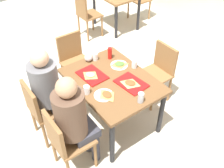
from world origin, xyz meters
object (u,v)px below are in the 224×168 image
Objects in this scene: tray_red_far at (131,83)px; pizza_slice_a at (90,75)px; main_table at (112,85)px; pizza_slice_c at (120,64)px; chair_near_left at (42,108)px; tray_red_near at (92,75)px; chair_near_right at (65,140)px; chair_far_side at (159,69)px; chair_left_end at (74,58)px; pizza_slice_b at (130,83)px; condiment_bottle at (110,53)px; soda_can at (141,98)px; person_in_red at (49,87)px; foil_bundle at (88,58)px; plastic_cup_b at (87,90)px; paper_plate_center at (119,65)px; plastic_cup_a at (134,64)px; background_chair_near at (86,13)px; paper_plate_near_edge at (104,95)px; plastic_cup_c at (95,57)px; person_in_brown_jacket at (74,118)px; pizza_slice_d at (107,95)px.

pizza_slice_a is (-0.40, -0.31, 0.02)m from tray_red_far.
pizza_slice_c is at bearing 124.86° from main_table.
tray_red_near is at bearing 82.63° from chair_near_left.
chair_far_side is (-0.29, 1.64, 0.00)m from chair_near_right.
chair_left_end reaches higher than pizza_slice_b.
soda_can is at bearing -14.23° from condiment_bottle.
foil_bundle is at bearing 107.01° from person_in_red.
plastic_cup_b reaches higher than pizza_slice_a.
chair_near_left is at bearing -96.19° from paper_plate_center.
tray_red_near is 2.25× the size of condiment_bottle.
tray_red_near is 0.49m from pizza_slice_b.
tray_red_far is 0.53m from plastic_cup_b.
tray_red_near is 0.03m from pizza_slice_a.
chair_near_left is 1.08m from pizza_slice_b.
tray_red_near is at bearing 136.45° from plastic_cup_b.
tray_red_near is 0.56m from plastic_cup_a.
person_in_red is (0.00, 0.14, 0.25)m from chair_near_left.
chair_near_left and background_chair_near have the same top height.
pizza_slice_b is at bearing 33.08° from tray_red_near.
paper_plate_near_edge is 0.71m from plastic_cup_c.
pizza_slice_a is 0.43m from pizza_slice_c.
person_in_red reaches higher than chair_left_end.
foil_bundle is (-0.03, -0.09, 0.00)m from plastic_cup_c.
chair_near_right is 1.19m from plastic_cup_c.
person_in_red is at bearing -136.33° from paper_plate_near_edge.
plastic_cup_b is at bearing -137.61° from paper_plate_near_edge.
plastic_cup_c is at bearing -176.02° from pizza_slice_b.
plastic_cup_a is (0.93, 0.37, 0.27)m from chair_left_end.
pizza_slice_c is 2.18× the size of plastic_cup_a.
chair_near_right is at bearing -103.45° from soda_can.
plastic_cup_a is at bearing 133.72° from tray_red_far.
chair_left_end is 1.19m from tray_red_far.
soda_can is (0.32, 0.26, 0.06)m from paper_plate_near_edge.
person_in_brown_jacket is at bearing 13.68° from chair_near_left.
plastic_cup_a is at bearing 108.19° from paper_plate_near_edge.
person_in_brown_jacket is 1.04m from pizza_slice_c.
chair_near_left is at bearing -109.33° from main_table.
main_table is at bearing -32.77° from condiment_bottle.
foil_bundle reaches higher than tray_red_near.
soda_can is (0.20, 0.84, 0.28)m from chair_near_right.
plastic_cup_b reaches higher than pizza_slice_b.
tray_red_far is 0.51m from pizza_slice_a.
pizza_slice_d is 0.74m from condiment_bottle.
tray_red_near is 3.60× the size of plastic_cup_b.
plastic_cup_c is at bearing 138.18° from plastic_cup_b.
chair_near_left is 8.68× the size of foil_bundle.
chair_near_left is 1.25m from plastic_cup_a.
condiment_bottle is (-0.66, 0.92, 0.05)m from person_in_brown_jacket.
chair_far_side is 2.41× the size of tray_red_far.
condiment_bottle reaches higher than plastic_cup_b.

